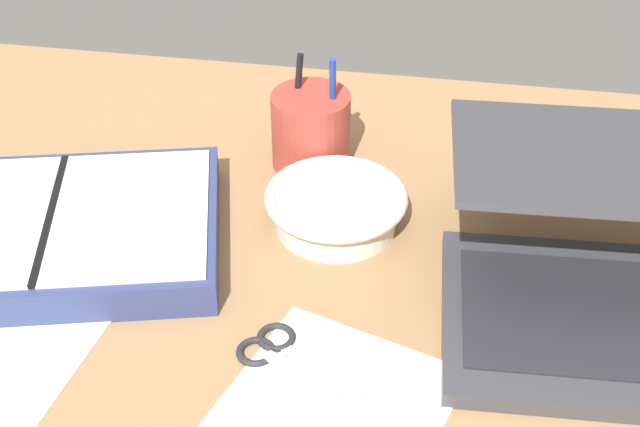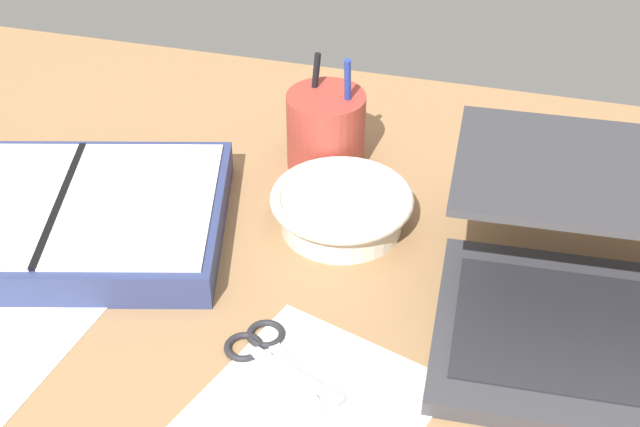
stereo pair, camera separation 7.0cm
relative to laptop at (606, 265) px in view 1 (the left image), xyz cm
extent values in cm
cube|color=#936D47|center=(-28.70, -3.58, -6.49)|extent=(140.00, 100.00, 2.00)
cube|color=#38383D|center=(0.20, -3.69, -4.59)|extent=(33.06, 25.78, 1.80)
cube|color=#232328|center=(0.20, -3.69, -3.57)|extent=(28.88, 18.84, 0.24)
cube|color=#38383D|center=(-0.37, 6.88, 8.28)|extent=(33.05, 25.70, 3.71)
cube|color=silver|center=(-0.35, 6.41, 8.22)|extent=(30.38, 23.12, 2.95)
cylinder|color=silver|center=(-29.15, 8.86, -3.48)|extent=(13.91, 13.91, 4.02)
torus|color=silver|center=(-29.15, 8.86, -1.47)|extent=(16.36, 16.36, 1.31)
cylinder|color=#9E382D|center=(-33.76, 21.13, -0.60)|extent=(9.80, 9.80, 9.78)
cylinder|color=black|center=(-35.86, 22.82, 2.08)|extent=(1.75, 1.98, 13.18)
cylinder|color=#233899|center=(-31.08, 21.37, 2.78)|extent=(1.02, 3.25, 14.47)
cube|color=navy|center=(-58.99, -0.21, -3.46)|extent=(41.58, 34.06, 4.06)
cube|color=silver|center=(-50.51, 1.99, -1.28)|extent=(22.22, 27.07, 0.30)
cube|color=black|center=(-58.99, -0.21, -1.13)|extent=(6.70, 23.04, 0.30)
cube|color=#B7B7BC|center=(-27.12, -15.18, -4.89)|extent=(10.26, 5.14, 0.30)
cube|color=#B7B7BC|center=(-27.12, -15.18, -5.19)|extent=(8.19, 8.49, 0.30)
torus|color=#232328|center=(-33.21, -12.68, -5.19)|extent=(3.90, 3.90, 0.70)
torus|color=#232328|center=(-31.66, -10.42, -5.19)|extent=(3.90, 3.90, 0.70)
camera|label=1|loc=(-16.87, -71.79, 57.57)|focal=50.00mm
camera|label=2|loc=(-10.08, -70.31, 57.57)|focal=50.00mm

